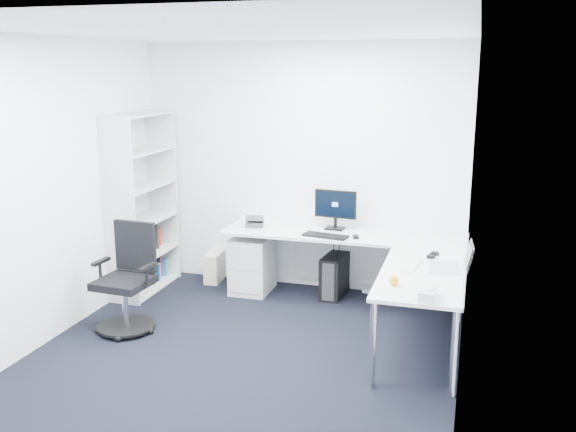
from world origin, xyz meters
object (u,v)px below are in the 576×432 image
(bookshelf, at_px, (142,204))
(monitor, at_px, (335,209))
(laptop, at_px, (444,255))
(l_desk, at_px, (336,277))
(task_chair, at_px, (123,279))

(bookshelf, bearing_deg, monitor, 11.48)
(monitor, xyz_separation_m, laptop, (1.18, -1.07, -0.09))
(l_desk, bearing_deg, monitor, 104.13)
(l_desk, bearing_deg, bookshelf, 178.68)
(l_desk, height_order, task_chair, task_chair)
(l_desk, xyz_separation_m, bookshelf, (-2.17, 0.05, 0.61))
(l_desk, bearing_deg, task_chair, -149.99)
(l_desk, distance_m, monitor, 0.76)
(bookshelf, bearing_deg, laptop, -11.37)
(bookshelf, relative_size, laptop, 5.57)
(monitor, distance_m, laptop, 1.60)
(bookshelf, height_order, laptop, bookshelf)
(l_desk, relative_size, task_chair, 2.49)
(task_chair, bearing_deg, bookshelf, 113.07)
(laptop, bearing_deg, bookshelf, 164.25)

